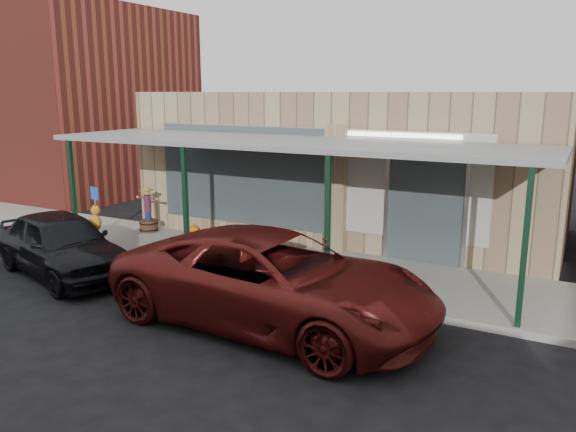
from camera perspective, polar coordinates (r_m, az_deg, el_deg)
The scene contains 10 objects.
ground at distance 10.97m, azimuth -9.62°, elevation -10.23°, with size 120.00×120.00×0.00m, color black.
sidewalk at distance 13.77m, azimuth -0.42°, elevation -4.95°, with size 40.00×3.20×0.15m, color gray.
storefront at distance 17.41m, azimuth 6.82°, elevation 5.45°, with size 12.00×6.25×4.20m.
awning at distance 13.16m, azimuth -0.52°, elevation 7.29°, with size 12.00×3.00×3.04m.
block_buildings_near at distance 17.66m, azimuth 14.40°, elevation 10.70°, with size 61.00×8.00×8.00m.
barrel_scarecrow at distance 17.09m, azimuth -14.01°, elevation -0.02°, with size 0.82×0.63×1.36m.
barrel_pumpkin at distance 15.02m, azimuth -9.47°, elevation -2.39°, with size 0.75×0.75×0.68m.
handicap_sign at distance 15.60m, azimuth -18.97°, elevation 0.71°, with size 0.33×0.10×1.63m.
parked_sedan at distance 14.07m, azimuth -21.97°, elevation -2.65°, with size 4.71×2.93×1.57m.
car_maroon at distance 10.29m, azimuth -1.48°, elevation -6.53°, with size 2.82×6.12×1.70m, color #511210.
Camera 1 is at (6.30, -7.93, 4.21)m, focal length 35.00 mm.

